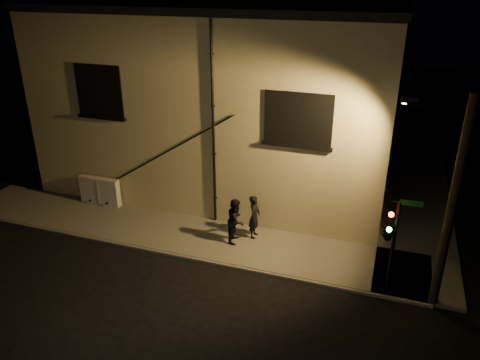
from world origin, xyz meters
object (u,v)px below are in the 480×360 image
at_px(utility_cabinet, 100,191).
at_px(streetlamp_pole, 449,201).
at_px(pedestrian_a, 254,217).
at_px(traffic_signal, 389,230).
at_px(pedestrian_b, 236,220).

xyz_separation_m(utility_cabinet, streetlamp_pole, (14.29, -2.51, 2.98)).
bearing_deg(utility_cabinet, streetlamp_pole, -9.96).
xyz_separation_m(pedestrian_a, streetlamp_pole, (6.66, -1.99, 2.72)).
height_order(utility_cabinet, traffic_signal, traffic_signal).
relative_size(traffic_signal, streetlamp_pole, 0.48).
distance_m(utility_cabinet, pedestrian_b, 7.12).
distance_m(pedestrian_a, streetlamp_pole, 7.47).
height_order(traffic_signal, streetlamp_pole, streetlamp_pole).
bearing_deg(traffic_signal, streetlamp_pole, -4.00).
height_order(utility_cabinet, pedestrian_a, pedestrian_a).
distance_m(pedestrian_a, pedestrian_b, 0.80).
relative_size(pedestrian_a, traffic_signal, 0.54).
bearing_deg(streetlamp_pole, pedestrian_a, 163.40).
distance_m(pedestrian_b, streetlamp_pole, 7.87).
bearing_deg(pedestrian_b, traffic_signal, -106.78).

